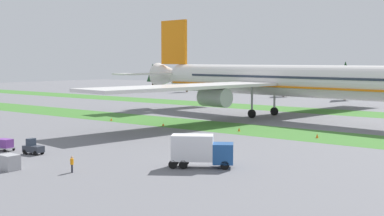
{
  "coord_description": "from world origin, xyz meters",
  "views": [
    {
      "loc": [
        53.74,
        -30.71,
        11.62
      ],
      "look_at": [
        0.66,
        36.65,
        4.0
      ],
      "focal_mm": 49.86,
      "sensor_mm": 36.0,
      "label": 1
    }
  ],
  "objects": [
    {
      "name": "grass_strip_far",
      "position": [
        0.0,
        83.87,
        0.0
      ],
      "size": [
        320.0,
        13.14,
        0.01
      ],
      "primitive_type": "cube",
      "color": "#3D752D",
      "rests_on": "ground"
    },
    {
      "name": "taxiway_marker_1",
      "position": [
        -22.31,
        40.42,
        0.27
      ],
      "size": [
        0.44,
        0.44,
        0.53
      ],
      "primitive_type": "cone",
      "color": "orange",
      "rests_on": "ground"
    },
    {
      "name": "grass_strip_near",
      "position": [
        0.0,
        45.6,
        0.0
      ],
      "size": [
        320.0,
        13.14,
        0.01
      ],
      "primitive_type": "cube",
      "color": "#3D752D",
      "rests_on": "ground"
    },
    {
      "name": "taxiway_marker_3",
      "position": [
        19.3,
        43.53,
        0.33
      ],
      "size": [
        0.44,
        0.44,
        0.65
      ],
      "primitive_type": "cone",
      "color": "orange",
      "rests_on": "ground"
    },
    {
      "name": "catering_truck",
      "position": [
        18.98,
        14.93,
        1.95
      ],
      "size": [
        7.06,
        5.77,
        3.58
      ],
      "rotation": [
        0.0,
        0.0,
        -0.98
      ],
      "color": "#1E4C8E",
      "rests_on": "ground"
    },
    {
      "name": "ground_crew_marshaller",
      "position": [
        10.05,
        4.51,
        0.95
      ],
      "size": [
        0.47,
        0.38,
        1.74
      ],
      "rotation": [
        0.0,
        0.0,
        5.64
      ],
      "color": "black",
      "rests_on": "ground"
    },
    {
      "name": "cargo_dolly_lead",
      "position": [
        -7.42,
        7.78,
        0.92
      ],
      "size": [
        2.41,
        1.82,
        1.55
      ],
      "rotation": [
        0.0,
        0.0,
        -1.41
      ],
      "color": "#A3A3A8",
      "rests_on": "ground"
    },
    {
      "name": "airliner",
      "position": [
        -1.0,
        65.09,
        7.67
      ],
      "size": [
        71.42,
        87.86,
        21.41
      ],
      "rotation": [
        0.0,
        0.0,
        -1.71
      ],
      "color": "silver",
      "rests_on": "ground"
    },
    {
      "name": "taxiway_marker_0",
      "position": [
        -8.98,
        40.54,
        0.23
      ],
      "size": [
        0.44,
        0.44,
        0.46
      ],
      "primitive_type": "cone",
      "color": "orange",
      "rests_on": "ground"
    },
    {
      "name": "taxiway_marker_2",
      "position": [
        5.79,
        42.73,
        0.31
      ],
      "size": [
        0.44,
        0.44,
        0.62
      ],
      "primitive_type": "cone",
      "color": "orange",
      "rests_on": "ground"
    },
    {
      "name": "uld_container_3",
      "position": [
        3.75,
        1.21,
        0.82
      ],
      "size": [
        2.01,
        1.62,
        1.64
      ],
      "primitive_type": "cube",
      "rotation": [
        0.0,
        0.0,
        -0.01
      ],
      "color": "#A3A3A8",
      "rests_on": "ground"
    },
    {
      "name": "baggage_tug",
      "position": [
        -2.46,
        8.56,
        0.81
      ],
      "size": [
        2.77,
        1.69,
        1.97
      ],
      "rotation": [
        0.0,
        0.0,
        -1.41
      ],
      "color": "#2D333D",
      "rests_on": "ground"
    }
  ]
}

